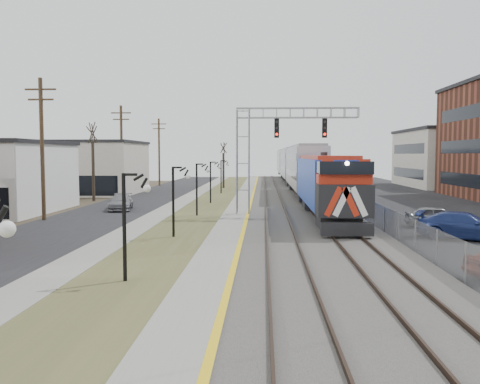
{
  "coord_description": "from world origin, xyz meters",
  "views": [
    {
      "loc": [
        1.04,
        -10.05,
        4.67
      ],
      "look_at": [
        -0.25,
        17.91,
        2.6
      ],
      "focal_mm": 38.0,
      "sensor_mm": 36.0,
      "label": 1
    }
  ],
  "objects": [
    {
      "name": "signal_gantry",
      "position": [
        1.22,
        27.99,
        5.59
      ],
      "size": [
        9.0,
        1.07,
        8.15
      ],
      "color": "gray",
      "rests_on": "ground"
    },
    {
      "name": "car_lot_e",
      "position": [
        12.11,
        22.57,
        0.67
      ],
      "size": [
        4.08,
        1.94,
        1.35
      ],
      "primitive_type": "imported",
      "rotation": [
        0.0,
        0.0,
        1.48
      ],
      "color": "slate",
      "rests_on": "ground"
    },
    {
      "name": "ballast_bed",
      "position": [
        4.0,
        35.0,
        0.1
      ],
      "size": [
        8.0,
        120.0,
        0.2
      ],
      "primitive_type": "cube",
      "color": "#595651",
      "rests_on": "ground"
    },
    {
      "name": "utility_poles",
      "position": [
        -14.5,
        25.0,
        5.0
      ],
      "size": [
        0.28,
        80.28,
        10.0
      ],
      "color": "#4C3823",
      "rests_on": "ground"
    },
    {
      "name": "platform",
      "position": [
        -1.0,
        35.0,
        0.12
      ],
      "size": [
        2.0,
        120.0,
        0.24
      ],
      "primitive_type": "cube",
      "color": "gray",
      "rests_on": "ground"
    },
    {
      "name": "lampposts",
      "position": [
        -4.0,
        18.29,
        2.0
      ],
      "size": [
        0.14,
        62.14,
        4.0
      ],
      "color": "black",
      "rests_on": "ground"
    },
    {
      "name": "street_west",
      "position": [
        -11.5,
        35.0,
        0.02
      ],
      "size": [
        7.0,
        120.0,
        0.04
      ],
      "primitive_type": "cube",
      "color": "black",
      "rests_on": "ground"
    },
    {
      "name": "track_far",
      "position": [
        5.5,
        35.0,
        0.28
      ],
      "size": [
        1.58,
        120.0,
        0.15
      ],
      "color": "#2D2119",
      "rests_on": "ballast_bed"
    },
    {
      "name": "sidewalk",
      "position": [
        -7.0,
        35.0,
        0.04
      ],
      "size": [
        2.0,
        120.0,
        0.08
      ],
      "primitive_type": "cube",
      "color": "gray",
      "rests_on": "ground"
    },
    {
      "name": "car_lot_d",
      "position": [
        12.07,
        17.95,
        0.74
      ],
      "size": [
        5.52,
        3.97,
        1.48
      ],
      "primitive_type": "imported",
      "rotation": [
        0.0,
        0.0,
        1.15
      ],
      "color": "navy",
      "rests_on": "ground"
    },
    {
      "name": "platform_edge",
      "position": [
        -0.12,
        35.0,
        0.24
      ],
      "size": [
        0.24,
        120.0,
        0.01
      ],
      "primitive_type": "cube",
      "color": "gold",
      "rests_on": "platform"
    },
    {
      "name": "parking_lot",
      "position": [
        16.0,
        35.0,
        0.02
      ],
      "size": [
        16.0,
        120.0,
        0.04
      ],
      "primitive_type": "cube",
      "color": "black",
      "rests_on": "ground"
    },
    {
      "name": "car_street_b",
      "position": [
        -10.91,
        31.81,
        0.65
      ],
      "size": [
        2.57,
        4.72,
        1.3
      ],
      "primitive_type": "imported",
      "rotation": [
        0.0,
        0.0,
        0.18
      ],
      "color": "gray",
      "rests_on": "ground"
    },
    {
      "name": "track_near",
      "position": [
        2.0,
        35.0,
        0.28
      ],
      "size": [
        1.58,
        120.0,
        0.15
      ],
      "color": "#2D2119",
      "rests_on": "ballast_bed"
    },
    {
      "name": "bare_trees",
      "position": [
        -12.66,
        38.91,
        2.7
      ],
      "size": [
        12.3,
        42.3,
        5.95
      ],
      "color": "#382D23",
      "rests_on": "ground"
    },
    {
      "name": "grass_median",
      "position": [
        -4.0,
        35.0,
        0.03
      ],
      "size": [
        4.0,
        120.0,
        0.06
      ],
      "primitive_type": "cube",
      "color": "#4A4F2A",
      "rests_on": "ground"
    },
    {
      "name": "train",
      "position": [
        5.5,
        61.43,
        2.92
      ],
      "size": [
        3.0,
        85.85,
        5.33
      ],
      "color": "#1539B1",
      "rests_on": "ground"
    },
    {
      "name": "fence",
      "position": [
        8.2,
        35.0,
        0.8
      ],
      "size": [
        0.04,
        120.0,
        1.6
      ],
      "primitive_type": "cube",
      "color": "gray",
      "rests_on": "ground"
    },
    {
      "name": "ground",
      "position": [
        0.0,
        0.0,
        0.0
      ],
      "size": [
        160.0,
        160.0,
        0.0
      ],
      "primitive_type": "plane",
      "color": "#473D2D",
      "rests_on": "ground"
    }
  ]
}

